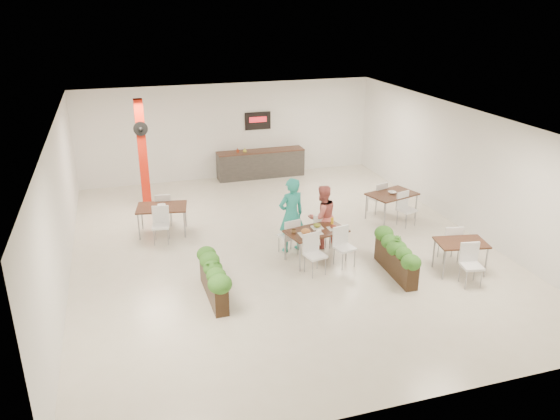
# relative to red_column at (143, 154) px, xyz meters

# --- Properties ---
(ground) EXTENTS (12.00, 12.00, 0.00)m
(ground) POSITION_rel_red_column_xyz_m (3.00, -3.79, -1.64)
(ground) COLOR beige
(ground) RESTS_ON ground
(room_shell) EXTENTS (10.10, 12.10, 3.22)m
(room_shell) POSITION_rel_red_column_xyz_m (3.00, -3.79, 0.36)
(room_shell) COLOR white
(room_shell) RESTS_ON ground
(red_column) EXTENTS (0.40, 0.41, 3.20)m
(red_column) POSITION_rel_red_column_xyz_m (0.00, 0.00, 0.00)
(red_column) COLOR red
(red_column) RESTS_ON ground
(service_counter) EXTENTS (3.00, 0.64, 2.20)m
(service_counter) POSITION_rel_red_column_xyz_m (4.00, 1.86, -1.15)
(service_counter) COLOR #2B2926
(service_counter) RESTS_ON ground
(main_table) EXTENTS (1.54, 1.84, 0.92)m
(main_table) POSITION_rel_red_column_xyz_m (3.54, -4.74, -1.01)
(main_table) COLOR #311910
(main_table) RESTS_ON ground
(diner_man) EXTENTS (0.76, 0.58, 1.87)m
(diner_man) POSITION_rel_red_column_xyz_m (3.15, -4.08, -0.71)
(diner_man) COLOR teal
(diner_man) RESTS_ON ground
(diner_woman) EXTENTS (0.89, 0.75, 1.60)m
(diner_woman) POSITION_rel_red_column_xyz_m (3.95, -4.08, -0.84)
(diner_woman) COLOR #D2645D
(diner_woman) RESTS_ON ground
(planter_left) EXTENTS (0.42, 1.74, 0.90)m
(planter_left) POSITION_rel_red_column_xyz_m (0.92, -5.75, -1.15)
(planter_left) COLOR black
(planter_left) RESTS_ON ground
(planter_right) EXTENTS (0.47, 1.77, 0.92)m
(planter_right) POSITION_rel_red_column_xyz_m (5.00, -5.93, -1.16)
(planter_right) COLOR black
(planter_right) RESTS_ON ground
(side_table_a) EXTENTS (1.40, 1.67, 0.92)m
(side_table_a) POSITION_rel_red_column_xyz_m (0.26, -2.08, -1.01)
(side_table_a) COLOR #311910
(side_table_a) RESTS_ON ground
(side_table_b) EXTENTS (1.49, 1.67, 0.92)m
(side_table_b) POSITION_rel_red_column_xyz_m (6.47, -2.93, -1.00)
(side_table_b) COLOR #311910
(side_table_b) RESTS_ON ground
(side_table_c) EXTENTS (1.20, 1.67, 0.92)m
(side_table_c) POSITION_rel_red_column_xyz_m (6.41, -6.28, -1.03)
(side_table_c) COLOR #311910
(side_table_c) RESTS_ON ground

